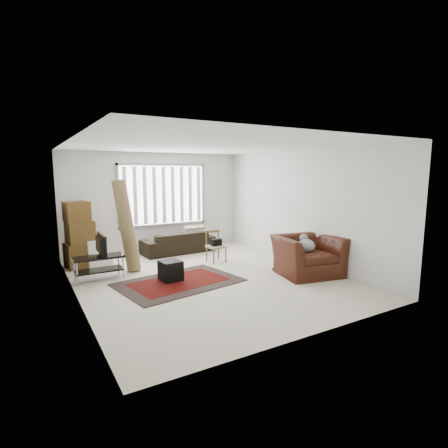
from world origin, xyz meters
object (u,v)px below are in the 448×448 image
at_px(tv_stand, 99,263).
at_px(side_chair, 216,245).
at_px(sofa, 178,239).
at_px(armchair, 308,252).
at_px(moving_boxes, 79,237).

xyz_separation_m(tv_stand, side_chair, (2.76, 0.06, 0.07)).
distance_m(sofa, armchair, 3.67).
bearing_deg(tv_stand, armchair, -25.55).
xyz_separation_m(tv_stand, armchair, (3.94, -1.88, 0.13)).
bearing_deg(side_chair, armchair, -60.61).
bearing_deg(side_chair, moving_boxes, 156.45).
height_order(moving_boxes, sofa, moving_boxes).
xyz_separation_m(sofa, armchair, (1.58, -3.31, 0.10)).
bearing_deg(tv_stand, sofa, 31.32).
bearing_deg(moving_boxes, armchair, -37.20).
distance_m(tv_stand, side_chair, 2.76).
height_order(tv_stand, side_chair, side_chair).
height_order(tv_stand, armchair, armchair).
bearing_deg(armchair, sofa, 127.52).
bearing_deg(sofa, side_chair, 104.10).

